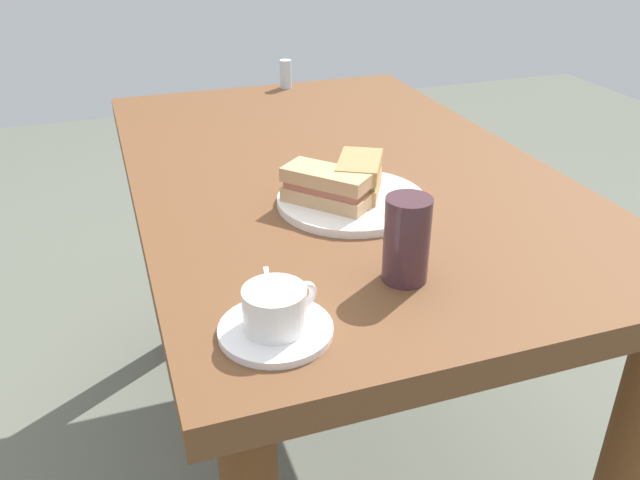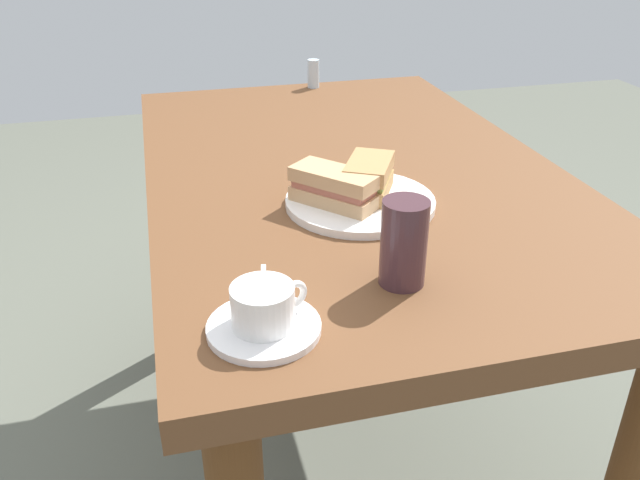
{
  "view_description": "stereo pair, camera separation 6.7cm",
  "coord_description": "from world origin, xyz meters",
  "px_view_note": "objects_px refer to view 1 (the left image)",
  "views": [
    {
      "loc": [
        1.14,
        -0.42,
        1.25
      ],
      "look_at": [
        0.34,
        -0.15,
        0.79
      ],
      "focal_mm": 36.69,
      "sensor_mm": 36.0,
      "label": 1
    },
    {
      "loc": [
        1.16,
        -0.36,
        1.25
      ],
      "look_at": [
        0.34,
        -0.15,
        0.79
      ],
      "focal_mm": 36.69,
      "sensor_mm": 36.0,
      "label": 2
    }
  ],
  "objects_px": {
    "dining_table": "(336,219)",
    "spoon": "(270,292)",
    "coffee_saucer": "(276,330)",
    "drinking_glass": "(407,240)",
    "coffee_cup": "(276,307)",
    "salt_shaker": "(286,74)",
    "sandwich_back": "(327,187)",
    "sandwich_plate": "(351,201)",
    "sandwich_front": "(359,176)"
  },
  "relations": [
    {
      "from": "dining_table",
      "to": "spoon",
      "type": "distance_m",
      "value": 0.51
    },
    {
      "from": "coffee_saucer",
      "to": "drinking_glass",
      "type": "height_order",
      "value": "drinking_glass"
    },
    {
      "from": "coffee_cup",
      "to": "salt_shaker",
      "type": "height_order",
      "value": "salt_shaker"
    },
    {
      "from": "sandwich_back",
      "to": "drinking_glass",
      "type": "distance_m",
      "value": 0.25
    },
    {
      "from": "salt_shaker",
      "to": "drinking_glass",
      "type": "bearing_deg",
      "value": -7.02
    },
    {
      "from": "spoon",
      "to": "dining_table",
      "type": "bearing_deg",
      "value": 149.58
    },
    {
      "from": "coffee_saucer",
      "to": "coffee_cup",
      "type": "height_order",
      "value": "coffee_cup"
    },
    {
      "from": "coffee_cup",
      "to": "drinking_glass",
      "type": "height_order",
      "value": "drinking_glass"
    },
    {
      "from": "drinking_glass",
      "to": "sandwich_plate",
      "type": "bearing_deg",
      "value": 175.55
    },
    {
      "from": "dining_table",
      "to": "sandwich_front",
      "type": "relative_size",
      "value": 9.18
    },
    {
      "from": "sandwich_plate",
      "to": "coffee_saucer",
      "type": "bearing_deg",
      "value": -35.17
    },
    {
      "from": "dining_table",
      "to": "sandwich_back",
      "type": "relative_size",
      "value": 8.17
    },
    {
      "from": "dining_table",
      "to": "spoon",
      "type": "relative_size",
      "value": 12.76
    },
    {
      "from": "dining_table",
      "to": "coffee_saucer",
      "type": "height_order",
      "value": "coffee_saucer"
    },
    {
      "from": "coffee_saucer",
      "to": "spoon",
      "type": "height_order",
      "value": "spoon"
    },
    {
      "from": "coffee_cup",
      "to": "spoon",
      "type": "relative_size",
      "value": 1.02
    },
    {
      "from": "dining_table",
      "to": "coffee_saucer",
      "type": "bearing_deg",
      "value": -27.77
    },
    {
      "from": "drinking_glass",
      "to": "sandwich_front",
      "type": "bearing_deg",
      "value": 171.69
    },
    {
      "from": "sandwich_plate",
      "to": "coffee_cup",
      "type": "bearing_deg",
      "value": -35.04
    },
    {
      "from": "coffee_saucer",
      "to": "spoon",
      "type": "bearing_deg",
      "value": 170.13
    },
    {
      "from": "coffee_cup",
      "to": "dining_table",
      "type": "bearing_deg",
      "value": 152.33
    },
    {
      "from": "sandwich_plate",
      "to": "sandwich_front",
      "type": "bearing_deg",
      "value": 128.76
    },
    {
      "from": "sandwich_back",
      "to": "drinking_glass",
      "type": "relative_size",
      "value": 1.25
    },
    {
      "from": "spoon",
      "to": "coffee_saucer",
      "type": "bearing_deg",
      "value": -9.87
    },
    {
      "from": "sandwich_front",
      "to": "drinking_glass",
      "type": "distance_m",
      "value": 0.27
    },
    {
      "from": "salt_shaker",
      "to": "sandwich_back",
      "type": "bearing_deg",
      "value": -11.24
    },
    {
      "from": "sandwich_plate",
      "to": "spoon",
      "type": "xyz_separation_m",
      "value": [
        0.25,
        -0.21,
        0.01
      ]
    },
    {
      "from": "coffee_saucer",
      "to": "drinking_glass",
      "type": "relative_size",
      "value": 1.15
    },
    {
      "from": "spoon",
      "to": "drinking_glass",
      "type": "height_order",
      "value": "drinking_glass"
    },
    {
      "from": "dining_table",
      "to": "salt_shaker",
      "type": "xyz_separation_m",
      "value": [
        -0.58,
        0.07,
        0.16
      ]
    },
    {
      "from": "sandwich_front",
      "to": "coffee_saucer",
      "type": "height_order",
      "value": "sandwich_front"
    },
    {
      "from": "coffee_saucer",
      "to": "salt_shaker",
      "type": "height_order",
      "value": "salt_shaker"
    },
    {
      "from": "sandwich_front",
      "to": "dining_table",
      "type": "bearing_deg",
      "value": 173.33
    },
    {
      "from": "coffee_saucer",
      "to": "spoon",
      "type": "relative_size",
      "value": 1.44
    },
    {
      "from": "coffee_saucer",
      "to": "coffee_cup",
      "type": "relative_size",
      "value": 1.41
    },
    {
      "from": "coffee_saucer",
      "to": "salt_shaker",
      "type": "xyz_separation_m",
      "value": [
        -1.08,
        0.33,
        0.03
      ]
    },
    {
      "from": "coffee_cup",
      "to": "sandwich_plate",
      "type": "bearing_deg",
      "value": 144.96
    },
    {
      "from": "dining_table",
      "to": "spoon",
      "type": "xyz_separation_m",
      "value": [
        0.43,
        -0.25,
        0.13
      ]
    },
    {
      "from": "sandwich_front",
      "to": "salt_shaker",
      "type": "distance_m",
      "value": 0.75
    },
    {
      "from": "coffee_saucer",
      "to": "drinking_glass",
      "type": "bearing_deg",
      "value": 107.75
    },
    {
      "from": "dining_table",
      "to": "sandwich_front",
      "type": "bearing_deg",
      "value": -6.67
    },
    {
      "from": "sandwich_plate",
      "to": "coffee_cup",
      "type": "xyz_separation_m",
      "value": [
        0.32,
        -0.22,
        0.03
      ]
    },
    {
      "from": "spoon",
      "to": "sandwich_front",
      "type": "bearing_deg",
      "value": 138.46
    },
    {
      "from": "sandwich_back",
      "to": "sandwich_front",
      "type": "bearing_deg",
      "value": 109.97
    },
    {
      "from": "sandwich_back",
      "to": "dining_table",
      "type": "bearing_deg",
      "value": 155.42
    },
    {
      "from": "sandwich_back",
      "to": "salt_shaker",
      "type": "bearing_deg",
      "value": 168.76
    },
    {
      "from": "sandwich_plate",
      "to": "coffee_saucer",
      "type": "xyz_separation_m",
      "value": [
        0.32,
        -0.22,
        -0.0
      ]
    },
    {
      "from": "coffee_cup",
      "to": "spoon",
      "type": "distance_m",
      "value": 0.08
    },
    {
      "from": "spoon",
      "to": "coffee_cup",
      "type": "bearing_deg",
      "value": -8.78
    },
    {
      "from": "sandwich_front",
      "to": "spoon",
      "type": "bearing_deg",
      "value": -41.54
    }
  ]
}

